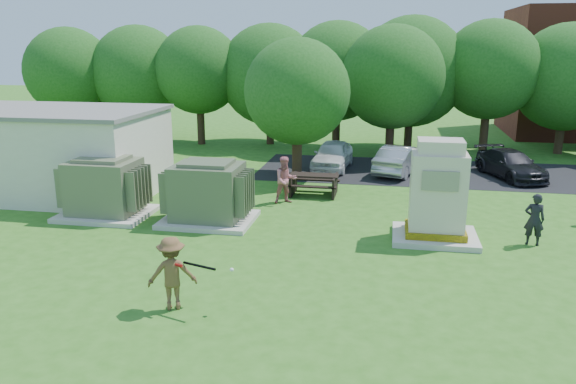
% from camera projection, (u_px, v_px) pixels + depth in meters
% --- Properties ---
extents(ground, '(120.00, 120.00, 0.00)m').
position_uv_depth(ground, '(259.00, 282.00, 14.07)').
color(ground, '#2D6619').
rests_on(ground, ground).
extents(service_building, '(10.00, 5.00, 3.20)m').
position_uv_depth(service_building, '(30.00, 153.00, 22.26)').
color(service_building, beige).
rests_on(service_building, ground).
extents(service_building_roof, '(10.20, 5.20, 0.15)m').
position_uv_depth(service_building_roof, '(25.00, 110.00, 21.83)').
color(service_building_roof, slate).
rests_on(service_building_roof, service_building).
extents(parking_strip, '(20.00, 6.00, 0.01)m').
position_uv_depth(parking_strip, '(476.00, 174.00, 25.65)').
color(parking_strip, '#232326').
rests_on(parking_strip, ground).
extents(transformer_left, '(3.00, 2.40, 2.07)m').
position_uv_depth(transformer_left, '(105.00, 189.00, 19.25)').
color(transformer_left, beige).
rests_on(transformer_left, ground).
extents(transformer_right, '(3.00, 2.40, 2.07)m').
position_uv_depth(transformer_right, '(208.00, 194.00, 18.59)').
color(transformer_right, beige).
rests_on(transformer_right, ground).
extents(generator_cabinet, '(2.53, 2.07, 3.08)m').
position_uv_depth(generator_cabinet, '(437.00, 197.00, 16.82)').
color(generator_cabinet, beige).
rests_on(generator_cabinet, ground).
extents(picnic_table, '(1.92, 1.44, 0.82)m').
position_uv_depth(picnic_table, '(314.00, 182.00, 22.06)').
color(picnic_table, black).
rests_on(picnic_table, ground).
extents(batter, '(1.24, 0.97, 1.69)m').
position_uv_depth(batter, '(172.00, 273.00, 12.50)').
color(batter, brown).
rests_on(batter, ground).
extents(person_by_generator, '(0.61, 0.44, 1.58)m').
position_uv_depth(person_by_generator, '(534.00, 219.00, 16.49)').
color(person_by_generator, black).
rests_on(person_by_generator, ground).
extents(person_at_picnic, '(1.07, 0.99, 1.77)m').
position_uv_depth(person_at_picnic, '(286.00, 180.00, 20.83)').
color(person_at_picnic, '#C66872').
rests_on(person_at_picnic, ground).
extents(car_white, '(1.87, 4.03, 1.34)m').
position_uv_depth(car_white, '(332.00, 155.00, 26.61)').
color(car_white, white).
rests_on(car_white, ground).
extents(car_silver_a, '(2.53, 4.20, 1.31)m').
position_uv_depth(car_silver_a, '(400.00, 159.00, 25.66)').
color(car_silver_a, '#A0A0A4').
rests_on(car_silver_a, ground).
extents(car_dark, '(3.04, 4.45, 1.20)m').
position_uv_depth(car_dark, '(511.00, 164.00, 24.88)').
color(car_dark, black).
rests_on(car_dark, ground).
extents(batting_equipment, '(1.32, 0.37, 0.18)m').
position_uv_depth(batting_equipment, '(200.00, 266.00, 12.24)').
color(batting_equipment, black).
rests_on(batting_equipment, ground).
extents(tree_row, '(41.30, 13.30, 7.30)m').
position_uv_depth(tree_row, '(369.00, 75.00, 30.26)').
color(tree_row, '#47301E').
rests_on(tree_row, ground).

